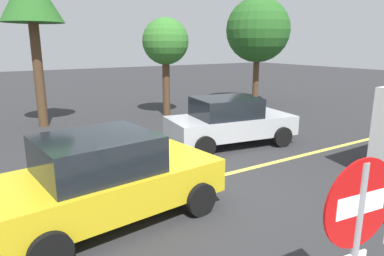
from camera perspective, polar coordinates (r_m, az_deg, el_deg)
The scene contains 7 objects.
ground_plane at distance 7.91m, azimuth -3.82°, elevation -9.97°, with size 80.00×80.00×0.00m, color #2D2D30.
lane_marking_centre at distance 9.60m, azimuth 12.21°, elevation -5.89°, with size 28.00×0.16×0.01m, color #E0D14C.
stop_sign at distance 3.23m, azimuth 25.34°, elevation -17.02°, with size 0.76×0.11×2.34m.
car_yellow_crossing at distance 6.52m, azimuth -14.02°, elevation -7.94°, with size 4.24×2.47×1.63m.
car_silver_mid_road at distance 11.10m, azimuth 6.20°, elevation 1.18°, with size 4.22×2.48×1.54m.
tree_centre_verge at distance 15.60m, azimuth -4.41°, elevation 13.89°, with size 2.04×2.04×4.31m.
tree_right_verge at distance 18.82m, azimuth 10.83°, elevation 15.59°, with size 3.30×3.30×5.53m.
Camera 1 is at (-3.41, -6.39, 3.18)m, focal length 32.25 mm.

